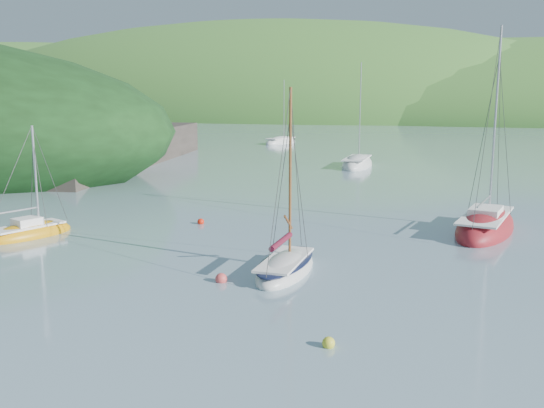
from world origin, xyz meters
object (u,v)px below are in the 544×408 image
(sailboat_yellow, at_px, (30,233))
(distant_sloop_a, at_px, (357,165))
(daysailer_white, at_px, (285,268))
(distant_sloop_c, at_px, (281,142))
(sloop_red, at_px, (485,228))

(sailboat_yellow, bearing_deg, distant_sloop_a, 91.84)
(daysailer_white, distance_m, sailboat_yellow, 14.82)
(distant_sloop_a, bearing_deg, sailboat_yellow, -108.31)
(distant_sloop_a, distance_m, distant_sloop_c, 27.96)
(sloop_red, height_order, distant_sloop_a, sloop_red)
(sloop_red, bearing_deg, distant_sloop_a, 124.66)
(sloop_red, distance_m, sailboat_yellow, 24.45)
(distant_sloop_a, xyz_separation_m, distant_sloop_c, (-15.61, 23.20, -0.02))
(sloop_red, xyz_separation_m, distant_sloop_c, (-27.67, 49.36, -0.05))
(daysailer_white, xyz_separation_m, sailboat_yellow, (-14.72, 1.76, -0.03))
(daysailer_white, relative_size, distant_sloop_a, 0.74)
(sloop_red, distance_m, distant_sloop_c, 56.58)
(distant_sloop_c, bearing_deg, distant_sloop_a, -41.48)
(sailboat_yellow, distance_m, distant_sloop_c, 58.41)
(daysailer_white, distance_m, sloop_red, 13.34)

